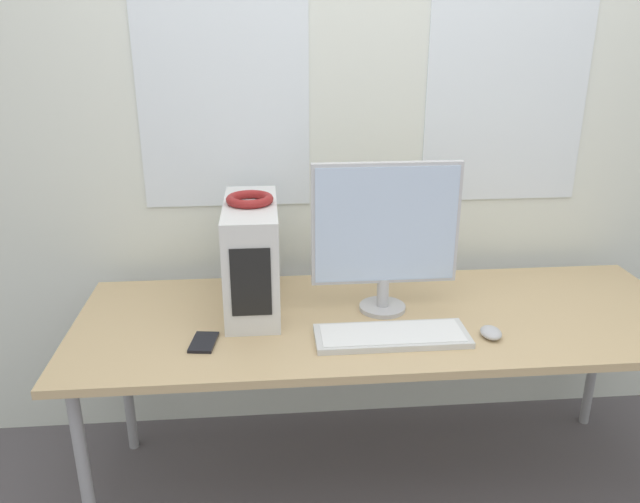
% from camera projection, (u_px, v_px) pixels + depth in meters
% --- Properties ---
extents(wall_back, '(8.00, 0.07, 2.70)m').
position_uv_depth(wall_back, '(366.00, 113.00, 2.45)').
color(wall_back, silver).
rests_on(wall_back, ground_plane).
extents(desk, '(2.14, 0.78, 0.72)m').
position_uv_depth(desk, '(384.00, 327.00, 2.20)').
color(desk, tan).
rests_on(desk, ground_plane).
extents(pc_tower, '(0.18, 0.48, 0.38)m').
position_uv_depth(pc_tower, '(252.00, 256.00, 2.19)').
color(pc_tower, silver).
rests_on(pc_tower, desk).
extents(headphones, '(0.16, 0.16, 0.03)m').
position_uv_depth(headphones, '(250.00, 199.00, 2.12)').
color(headphones, maroon).
rests_on(headphones, pc_tower).
extents(monitor_main, '(0.51, 0.16, 0.53)m').
position_uv_depth(monitor_main, '(386.00, 231.00, 2.12)').
color(monitor_main, '#B7B7BC').
rests_on(monitor_main, desk).
extents(keyboard, '(0.50, 0.18, 0.02)m').
position_uv_depth(keyboard, '(392.00, 336.00, 2.02)').
color(keyboard, silver).
rests_on(keyboard, desk).
extents(mouse, '(0.07, 0.09, 0.03)m').
position_uv_depth(mouse, '(491.00, 333.00, 2.03)').
color(mouse, '#B2B2B7').
rests_on(mouse, desk).
extents(cell_phone, '(0.09, 0.14, 0.01)m').
position_uv_depth(cell_phone, '(204.00, 342.00, 1.99)').
color(cell_phone, black).
rests_on(cell_phone, desk).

